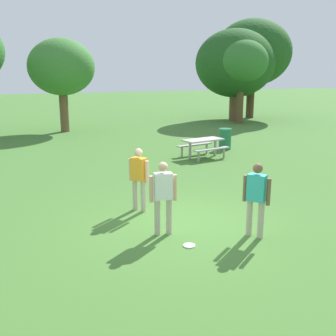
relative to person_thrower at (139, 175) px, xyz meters
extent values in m
plane|color=#447530|center=(0.65, -1.31, -0.94)|extent=(120.00, 120.00, 0.00)
cylinder|color=#B7AD93|center=(-0.08, 0.11, -0.53)|extent=(0.13, 0.13, 0.82)
cylinder|color=#B7AD93|center=(0.08, -0.11, -0.53)|extent=(0.13, 0.13, 0.82)
cube|color=orange|center=(0.00, 0.00, 0.17)|extent=(0.40, 0.44, 0.58)
sphere|color=beige|center=(0.00, 0.00, 0.59)|extent=(0.21, 0.21, 0.21)
cylinder|color=beige|center=(-0.15, 0.21, 0.12)|extent=(0.09, 0.09, 0.58)
cylinder|color=beige|center=(0.15, -0.21, 0.12)|extent=(0.09, 0.09, 0.58)
cylinder|color=#B7AD93|center=(1.87, -2.65, -0.53)|extent=(0.13, 0.13, 0.82)
cylinder|color=#B7AD93|center=(1.72, -2.43, -0.53)|extent=(0.13, 0.13, 0.82)
cube|color=#33B2AD|center=(1.80, -2.54, 0.17)|extent=(0.40, 0.44, 0.58)
sphere|color=brown|center=(1.80, -2.54, 0.59)|extent=(0.21, 0.21, 0.21)
cylinder|color=brown|center=(1.95, -2.75, 0.12)|extent=(0.09, 0.09, 0.58)
cylinder|color=brown|center=(1.65, -2.33, 0.12)|extent=(0.09, 0.09, 0.58)
cylinder|color=#B7AD93|center=(-0.13, -1.64, -0.53)|extent=(0.13, 0.13, 0.82)
cylinder|color=#B7AD93|center=(0.13, -1.68, -0.53)|extent=(0.13, 0.13, 0.82)
cube|color=white|center=(0.00, -1.66, 0.17)|extent=(0.41, 0.28, 0.58)
sphere|color=tan|center=(0.00, -1.66, 0.59)|extent=(0.21, 0.21, 0.21)
cylinder|color=tan|center=(-0.25, -1.62, 0.12)|extent=(0.09, 0.09, 0.58)
cylinder|color=tan|center=(0.26, -1.70, 0.12)|extent=(0.09, 0.09, 0.58)
cylinder|color=white|center=(0.27, -2.45, -0.93)|extent=(0.25, 0.25, 0.03)
cube|color=#B2ADA3|center=(4.54, 5.24, -0.20)|extent=(1.81, 1.06, 0.06)
cube|color=#A49F96|center=(4.64, 4.67, -0.50)|extent=(1.72, 0.56, 0.05)
cube|color=#A49F96|center=(4.43, 5.81, -0.50)|extent=(1.72, 0.56, 0.05)
cylinder|color=#A49F96|center=(3.88, 5.12, -0.59)|extent=(0.11, 0.11, 0.71)
cylinder|color=#A49F96|center=(3.99, 4.55, -0.73)|extent=(0.09, 0.09, 0.41)
cylinder|color=#A49F96|center=(3.78, 5.69, -0.73)|extent=(0.09, 0.09, 0.41)
cylinder|color=#A49F96|center=(5.19, 5.36, -0.59)|extent=(0.11, 0.11, 0.71)
cylinder|color=#A49F96|center=(5.29, 4.79, -0.73)|extent=(0.09, 0.09, 0.41)
cylinder|color=#A49F96|center=(5.08, 5.93, -0.73)|extent=(0.09, 0.09, 0.41)
cylinder|color=#237047|center=(6.30, 6.45, -0.49)|extent=(0.56, 0.56, 0.90)
cylinder|color=#2E8657|center=(6.30, 6.45, -0.01)|extent=(0.59, 0.59, 0.06)
cylinder|color=brown|center=(0.29, 14.91, 0.41)|extent=(0.51, 0.51, 2.71)
ellipsoid|color=#3D7A33|center=(0.29, 14.91, 2.81)|extent=(3.81, 3.81, 3.24)
cylinder|color=brown|center=(11.99, 14.26, 0.63)|extent=(0.50, 0.50, 3.14)
ellipsoid|color=#33702D|center=(11.99, 14.26, 3.18)|extent=(3.60, 3.60, 3.06)
cylinder|color=brown|center=(12.32, 15.61, 0.32)|extent=(0.58, 0.58, 2.52)
ellipsoid|color=#21511E|center=(12.32, 15.61, 3.11)|extent=(5.55, 5.55, 4.71)
cylinder|color=#4C3823|center=(14.59, 16.88, 0.70)|extent=(0.59, 0.59, 3.28)
ellipsoid|color=#21511E|center=(14.59, 16.88, 3.92)|extent=(5.75, 5.75, 4.89)
camera|label=1|loc=(-3.03, -9.31, 2.57)|focal=42.55mm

